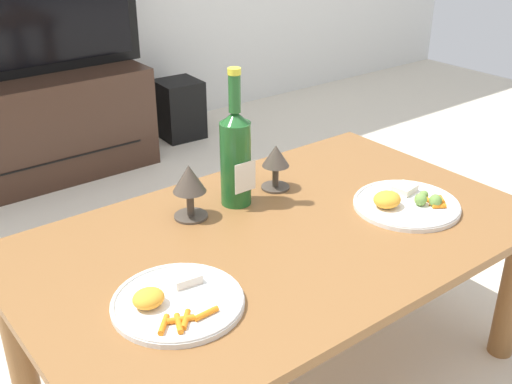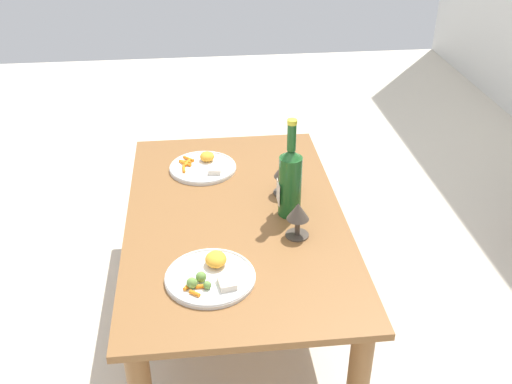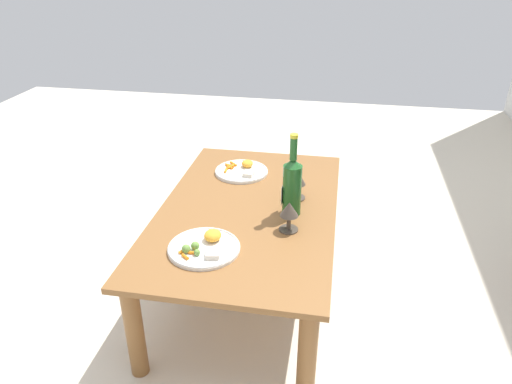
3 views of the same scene
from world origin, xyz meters
name	(u,v)px [view 2 (image 2 of 3)]	position (x,y,z in m)	size (l,w,h in m)	color
ground_plane	(237,310)	(0.00, 0.00, 0.00)	(6.40, 6.40, 0.00)	beige
dining_table	(236,231)	(0.00, 0.00, 0.39)	(1.29, 0.78, 0.46)	brown
wine_bottle	(290,179)	(0.01, 0.19, 0.60)	(0.08, 0.08, 0.37)	#1E5923
goblet_left	(285,171)	(-0.13, 0.20, 0.56)	(0.09, 0.09, 0.15)	#473D33
goblet_right	(298,214)	(0.15, 0.20, 0.54)	(0.08, 0.08, 0.13)	#473D33
dinner_plate_left	(203,166)	(-0.36, -0.10, 0.47)	(0.27, 0.27, 0.05)	white
dinner_plate_right	(211,275)	(0.35, -0.10, 0.47)	(0.28, 0.28, 0.05)	white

